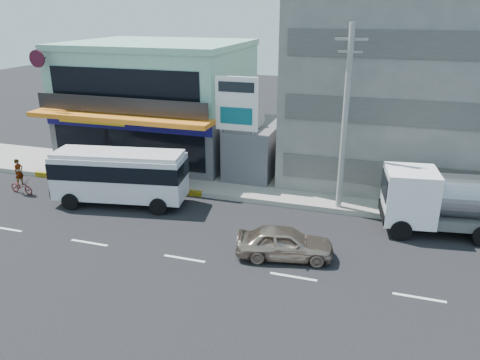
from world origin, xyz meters
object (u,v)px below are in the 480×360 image
shop_building (160,104)px  sedan (285,243)px  billboard (237,110)px  minibus (120,173)px  utility_pole_near (345,121)px  satellite_dish (253,126)px  tanker_truck (462,202)px  motorcycle_rider (21,182)px  concrete_building (425,70)px

shop_building → sedan: bearing=-45.4°
billboard → shop_building: bearing=147.7°
shop_building → minibus: shop_building is taller
shop_building → utility_pole_near: size_ratio=1.24×
satellite_dish → minibus: (-6.01, -6.29, -1.71)m
shop_building → minibus: (1.99, -9.23, -2.14)m
satellite_dish → utility_pole_near: bearing=-31.0°
utility_pole_near → sedan: size_ratio=2.30×
satellite_dish → tanker_truck: (12.01, -4.55, -1.85)m
minibus → motorcycle_rider: 6.77m
tanker_truck → motorcycle_rider: (-24.68, -2.19, -1.00)m
utility_pole_near → satellite_dish: bearing=149.0°
sedan → utility_pole_near: bearing=-27.8°
shop_building → utility_pole_near: utility_pole_near is taller
satellite_dish → motorcycle_rider: size_ratio=0.69×
sedan → tanker_truck: size_ratio=0.52×
utility_pole_near → sedan: utility_pole_near is taller
utility_pole_near → sedan: bearing=-106.3°
motorcycle_rider → shop_building: bearing=64.3°
sedan → motorcycle_rider: bearing=69.2°
shop_building → billboard: size_ratio=1.80×
utility_pole_near → shop_building: bearing=154.9°
shop_building → billboard: bearing=-32.3°
tanker_truck → motorcycle_rider: size_ratio=3.84×
utility_pole_near → tanker_truck: bearing=-8.9°
satellite_dish → tanker_truck: satellite_dish is taller
concrete_building → billboard: (-10.50, -5.80, -2.07)m
satellite_dish → billboard: (-0.50, -1.80, 1.35)m
satellite_dish → minibus: satellite_dish is taller
minibus → sedan: 10.83m
satellite_dish → tanker_truck: bearing=-20.7°
shop_building → billboard: (7.50, -4.75, 0.93)m
utility_pole_near → sedan: 7.57m
satellite_dish → motorcycle_rider: satellite_dish is taller
satellite_dish → tanker_truck: size_ratio=0.18×
concrete_building → motorcycle_rider: concrete_building is taller
satellite_dish → billboard: size_ratio=0.22×
minibus → tanker_truck: tanker_truck is taller
concrete_building → motorcycle_rider: (-22.66, -10.73, -6.28)m
concrete_building → minibus: size_ratio=2.06×
motorcycle_rider → minibus: bearing=3.8°
billboard → motorcycle_rider: bearing=-157.9°
tanker_truck → motorcycle_rider: bearing=-174.9°
utility_pole_near → motorcycle_rider: size_ratio=4.57×
shop_building → utility_pole_near: 15.50m
billboard → minibus: 7.74m
motorcycle_rider → utility_pole_near: bearing=9.5°
minibus → tanker_truck: (18.02, 1.74, -0.14)m
satellite_dish → minibus: 8.86m
sedan → tanker_truck: tanker_truck is taller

